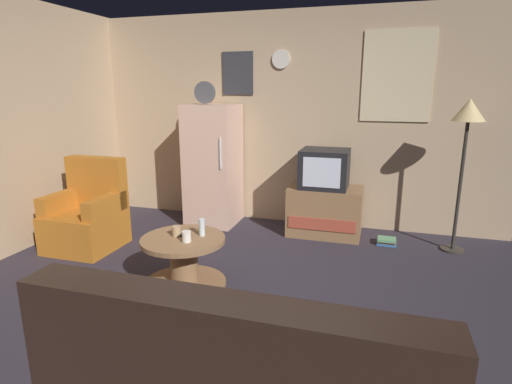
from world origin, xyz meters
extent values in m
plane|color=#2D2833|center=(0.00, 0.00, 0.00)|extent=(12.00, 12.00, 0.00)
cube|color=tan|center=(0.00, 2.45, 1.30)|extent=(5.20, 0.10, 2.59)
cube|color=beige|center=(1.22, 2.39, 1.82)|extent=(0.76, 0.02, 1.00)
cube|color=#333338|center=(-0.67, 2.39, 1.87)|extent=(0.40, 0.02, 0.52)
cylinder|color=silver|center=(-0.12, 2.39, 2.03)|extent=(0.22, 0.03, 0.22)
cube|color=beige|center=(-0.90, 2.07, 0.75)|extent=(0.60, 0.60, 1.50)
cylinder|color=silver|center=(-0.68, 1.77, 0.95)|extent=(0.02, 0.02, 0.36)
cylinder|color=#4C4C51|center=(-0.95, 1.99, 1.64)|extent=(0.26, 0.04, 0.26)
cube|color=#8E6642|center=(0.53, 2.03, 0.29)|extent=(0.84, 0.52, 0.57)
cube|color=#AD4733|center=(0.53, 1.77, 0.20)|extent=(0.76, 0.01, 0.14)
cube|color=black|center=(0.50, 2.03, 0.79)|extent=(0.54, 0.50, 0.44)
cube|color=silver|center=(0.50, 1.78, 0.79)|extent=(0.41, 0.01, 0.33)
cylinder|color=#332D28|center=(1.91, 1.92, 0.01)|extent=(0.24, 0.24, 0.02)
cylinder|color=#332D28|center=(1.91, 1.92, 0.70)|extent=(0.04, 0.04, 1.40)
cone|color=#F2D18C|center=(1.91, 1.92, 1.48)|extent=(0.32, 0.32, 0.22)
cylinder|color=#8E6642|center=(-0.46, 0.33, 0.02)|extent=(0.72, 0.72, 0.04)
cylinder|color=#8E6642|center=(-0.46, 0.33, 0.22)|extent=(0.24, 0.24, 0.41)
cylinder|color=#8E6642|center=(-0.46, 0.33, 0.43)|extent=(0.72, 0.72, 0.04)
cylinder|color=silver|center=(-0.33, 0.43, 0.52)|extent=(0.05, 0.05, 0.15)
cylinder|color=silver|center=(-0.39, 0.26, 0.49)|extent=(0.08, 0.08, 0.09)
cylinder|color=tan|center=(-0.53, 0.35, 0.49)|extent=(0.08, 0.08, 0.09)
cube|color=black|center=(-0.49, 0.37, 0.46)|extent=(0.15, 0.07, 0.02)
cube|color=#B2661E|center=(-1.88, 0.83, 0.20)|extent=(0.68, 0.68, 0.40)
cube|color=#B2661E|center=(-1.88, 1.09, 0.68)|extent=(0.68, 0.16, 0.56)
cube|color=#B2661E|center=(-2.16, 0.83, 0.50)|extent=(0.12, 0.60, 0.20)
cube|color=#B2661E|center=(-1.60, 0.83, 0.50)|extent=(0.12, 0.60, 0.20)
cube|color=black|center=(0.57, -1.37, 0.66)|extent=(1.70, 0.20, 0.52)
cube|color=teal|center=(1.24, 1.88, 0.01)|extent=(0.21, 0.14, 0.02)
cube|color=#A04833|center=(1.24, 1.88, 0.04)|extent=(0.19, 0.12, 0.02)
cube|color=#619D6D|center=(1.24, 1.88, 0.06)|extent=(0.20, 0.16, 0.03)
camera|label=1|loc=(1.10, -2.66, 1.68)|focal=28.98mm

